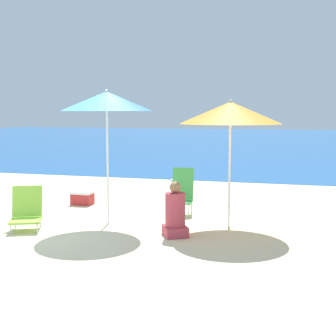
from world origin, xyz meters
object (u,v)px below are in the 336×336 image
Objects in this scene: cooler_box at (82,198)px; seagull at (174,181)px; beach_umbrella_orange at (230,113)px; person_seated_near at (175,214)px; beach_umbrella_blue at (107,101)px; beach_chair_green at (182,191)px; beach_chair_lime at (26,210)px.

seagull is (1.25, 2.92, -0.01)m from cooler_box.
seagull is (-2.03, 3.96, -1.81)m from beach_umbrella_orange.
beach_umbrella_orange is at bearing 21.60° from person_seated_near.
beach_umbrella_blue is 2.66× the size of beach_chair_green.
seagull is at bearing 117.11° from beach_umbrella_orange.
beach_umbrella_orange is 8.08× the size of seagull.
beach_chair_green is at bearing 15.73° from beach_chair_lime.
beach_chair_lime reaches higher than seagull.
beach_umbrella_blue is 3.24× the size of beach_chair_lime.
beach_chair_lime is 2.69× the size of seagull.
beach_umbrella_orange is at bearing -62.89° from seagull.
beach_chair_lime is 2.18m from cooler_box.
beach_umbrella_orange is at bearing 11.13° from beach_umbrella_blue.
cooler_box is at bearing 113.88° from person_seated_near.
cooler_box is at bearing 129.90° from beach_umbrella_blue.
person_seated_near is 3.20m from cooler_box.
beach_umbrella_blue is at bearing -50.10° from cooler_box.
beach_chair_green is at bearing -7.61° from cooler_box.
beach_chair_green is 1.01× the size of person_seated_near.
beach_chair_green is 3.28× the size of seagull.
person_seated_near is 2.01× the size of cooler_box.
beach_chair_green is (-1.01, 0.73, -1.51)m from beach_umbrella_orange.
beach_chair_lime is (-2.23, -1.87, -0.12)m from beach_chair_green.
person_seated_near is at bearing -74.94° from seagull.
beach_umbrella_blue is 8.73× the size of seagull.
beach_umbrella_orange reaches higher than person_seated_near.
person_seated_near reaches higher than beach_chair_lime.
person_seated_near is at bearing -84.46° from beach_chair_green.
beach_umbrella_blue is at bearing 131.30° from person_seated_near.
cooler_box is (-0.04, 2.17, -0.17)m from beach_chair_lime.
seagull is at bearing 102.95° from beach_chair_green.
beach_chair_green reaches higher than person_seated_near.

